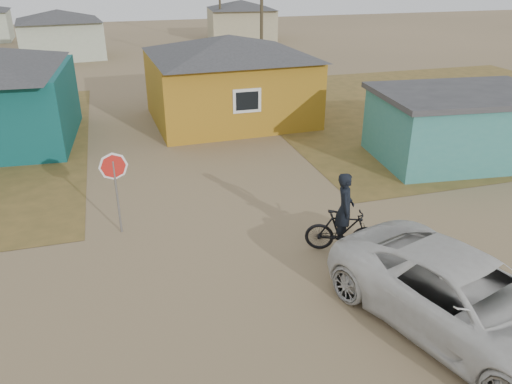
# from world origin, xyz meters

# --- Properties ---
(ground) EXTENTS (120.00, 120.00, 0.00)m
(ground) POSITION_xyz_m (0.00, 0.00, 0.00)
(ground) COLOR #8A7250
(grass_ne) EXTENTS (20.00, 18.00, 0.00)m
(grass_ne) POSITION_xyz_m (14.00, 13.00, 0.01)
(grass_ne) COLOR brown
(grass_ne) RESTS_ON ground
(house_yellow) EXTENTS (7.72, 6.76, 3.90)m
(house_yellow) POSITION_xyz_m (2.50, 14.00, 2.00)
(house_yellow) COLOR #A27119
(house_yellow) RESTS_ON ground
(shed_turquoise) EXTENTS (6.71, 4.93, 2.60)m
(shed_turquoise) POSITION_xyz_m (9.50, 6.50, 1.31)
(shed_turquoise) COLOR teal
(shed_turquoise) RESTS_ON ground
(house_pale_west) EXTENTS (7.04, 6.15, 3.60)m
(house_pale_west) POSITION_xyz_m (-6.00, 34.00, 1.86)
(house_pale_west) COLOR #B0B99F
(house_pale_west) RESTS_ON ground
(house_beige_east) EXTENTS (6.95, 6.05, 3.60)m
(house_beige_east) POSITION_xyz_m (10.00, 40.00, 1.86)
(house_beige_east) COLOR tan
(house_beige_east) RESTS_ON ground
(utility_pole_near) EXTENTS (1.40, 0.20, 8.00)m
(utility_pole_near) POSITION_xyz_m (6.50, 22.00, 4.14)
(utility_pole_near) COLOR #423928
(utility_pole_near) RESTS_ON ground
(stop_sign) EXTENTS (0.75, 0.25, 2.35)m
(stop_sign) POSITION_xyz_m (-3.01, 4.23, 1.73)
(stop_sign) COLOR gray
(stop_sign) RESTS_ON ground
(cyclist) EXTENTS (1.98, 1.28, 2.18)m
(cyclist) POSITION_xyz_m (2.43, 1.57, 0.79)
(cyclist) COLOR black
(cyclist) RESTS_ON ground
(vehicle) EXTENTS (4.27, 6.31, 1.60)m
(vehicle) POSITION_xyz_m (3.39, -1.99, 0.80)
(vehicle) COLOR silver
(vehicle) RESTS_ON ground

